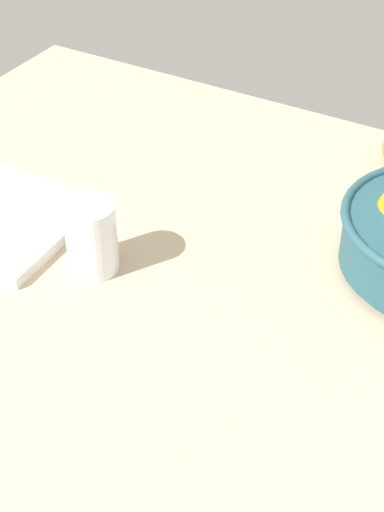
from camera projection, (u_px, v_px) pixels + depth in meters
The scene contains 2 objects.
ground_plane at pixel (222, 287), 104.56cm from camera, with size 129.69×96.52×3.00cm, color tan.
juice_glass at pixel (92, 240), 102.62cm from camera, with size 6.85×6.85×10.16cm.
Camera 1 is at (35.52, -70.24, 67.56)cm, focal length 54.86 mm.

